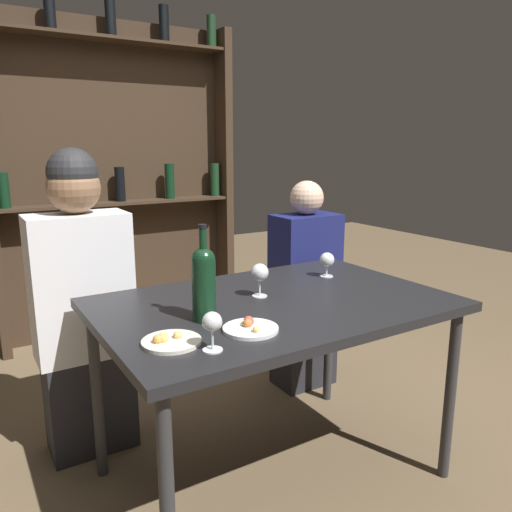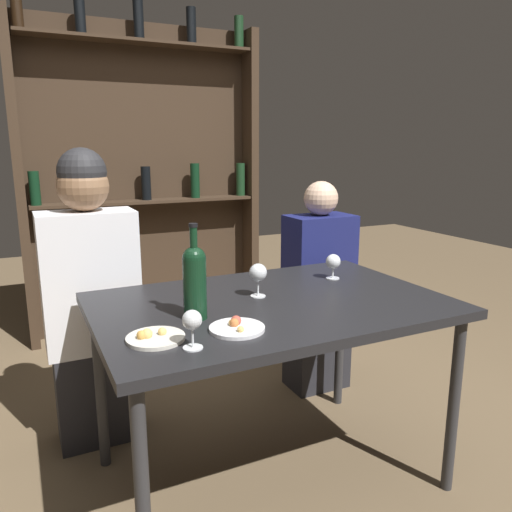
% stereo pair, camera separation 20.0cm
% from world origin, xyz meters
% --- Properties ---
extents(ground_plane, '(10.00, 10.00, 0.00)m').
position_xyz_m(ground_plane, '(0.00, 0.00, 0.00)').
color(ground_plane, brown).
extents(dining_table, '(1.33, 0.88, 0.76)m').
position_xyz_m(dining_table, '(0.00, 0.00, 0.70)').
color(dining_table, black).
rests_on(dining_table, ground_plane).
extents(wine_rack_wall, '(1.69, 0.21, 2.28)m').
position_xyz_m(wine_rack_wall, '(0.00, 1.98, 1.15)').
color(wine_rack_wall, '#38281C').
rests_on(wine_rack_wall, ground_plane).
extents(wine_bottle, '(0.08, 0.08, 0.33)m').
position_xyz_m(wine_bottle, '(-0.32, -0.06, 0.90)').
color(wine_bottle, black).
rests_on(wine_bottle, dining_table).
extents(wine_glass_0, '(0.07, 0.07, 0.13)m').
position_xyz_m(wine_glass_0, '(-0.02, 0.07, 0.86)').
color(wine_glass_0, silver).
rests_on(wine_glass_0, dining_table).
extents(wine_glass_1, '(0.07, 0.07, 0.11)m').
position_xyz_m(wine_glass_1, '(0.40, 0.17, 0.84)').
color(wine_glass_1, silver).
rests_on(wine_glass_1, dining_table).
extents(wine_glass_2, '(0.06, 0.06, 0.12)m').
position_xyz_m(wine_glass_2, '(-0.42, -0.31, 0.85)').
color(wine_glass_2, silver).
rests_on(wine_glass_2, dining_table).
extents(food_plate_0, '(0.18, 0.18, 0.04)m').
position_xyz_m(food_plate_0, '(-0.50, -0.19, 0.77)').
color(food_plate_0, silver).
rests_on(food_plate_0, dining_table).
extents(food_plate_1, '(0.18, 0.18, 0.04)m').
position_xyz_m(food_plate_1, '(-0.24, -0.22, 0.77)').
color(food_plate_1, white).
rests_on(food_plate_1, dining_table).
extents(seated_person_left, '(0.41, 0.22, 1.34)m').
position_xyz_m(seated_person_left, '(-0.59, 0.60, 0.66)').
color(seated_person_left, '#26262B').
rests_on(seated_person_left, ground_plane).
extents(seated_person_right, '(0.36, 0.22, 1.16)m').
position_xyz_m(seated_person_right, '(0.61, 0.60, 0.55)').
color(seated_person_right, '#26262B').
rests_on(seated_person_right, ground_plane).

